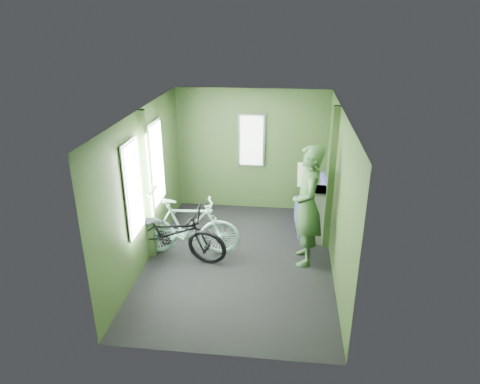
{
  "coord_description": "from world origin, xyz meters",
  "views": [
    {
      "loc": [
        0.66,
        -5.64,
        3.53
      ],
      "look_at": [
        0.0,
        0.1,
        1.1
      ],
      "focal_mm": 32.0,
      "sensor_mm": 36.0,
      "label": 1
    }
  ],
  "objects_px": {
    "passenger": "(307,206)",
    "waste_box": "(321,215)",
    "bicycle_black": "(171,259)",
    "bicycle_mint": "(189,255)",
    "bench_seat": "(312,215)"
  },
  "relations": [
    {
      "from": "passenger",
      "to": "waste_box",
      "type": "distance_m",
      "value": 0.88
    },
    {
      "from": "bicycle_mint",
      "to": "waste_box",
      "type": "bearing_deg",
      "value": -74.27
    },
    {
      "from": "bicycle_black",
      "to": "bench_seat",
      "type": "xyz_separation_m",
      "value": [
        2.2,
        1.27,
        0.27
      ]
    },
    {
      "from": "bicycle_mint",
      "to": "bicycle_black",
      "type": "bearing_deg",
      "value": 118.42
    },
    {
      "from": "bicycle_black",
      "to": "bench_seat",
      "type": "relative_size",
      "value": 1.95
    },
    {
      "from": "bicycle_mint",
      "to": "bench_seat",
      "type": "height_order",
      "value": "bench_seat"
    },
    {
      "from": "bicycle_black",
      "to": "bench_seat",
      "type": "height_order",
      "value": "bench_seat"
    },
    {
      "from": "bicycle_black",
      "to": "bench_seat",
      "type": "distance_m",
      "value": 2.55
    },
    {
      "from": "passenger",
      "to": "bench_seat",
      "type": "bearing_deg",
      "value": 167.75
    },
    {
      "from": "bicycle_black",
      "to": "passenger",
      "type": "height_order",
      "value": "passenger"
    },
    {
      "from": "passenger",
      "to": "waste_box",
      "type": "bearing_deg",
      "value": 154.67
    },
    {
      "from": "bicycle_black",
      "to": "waste_box",
      "type": "bearing_deg",
      "value": -58.74
    },
    {
      "from": "bicycle_black",
      "to": "waste_box",
      "type": "height_order",
      "value": "waste_box"
    },
    {
      "from": "bicycle_black",
      "to": "bicycle_mint",
      "type": "xyz_separation_m",
      "value": [
        0.24,
        0.15,
        0.0
      ]
    },
    {
      "from": "passenger",
      "to": "bicycle_black",
      "type": "bearing_deg",
      "value": -88.83
    }
  ]
}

